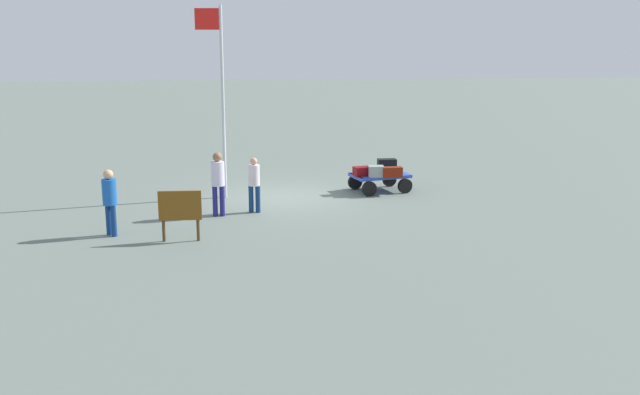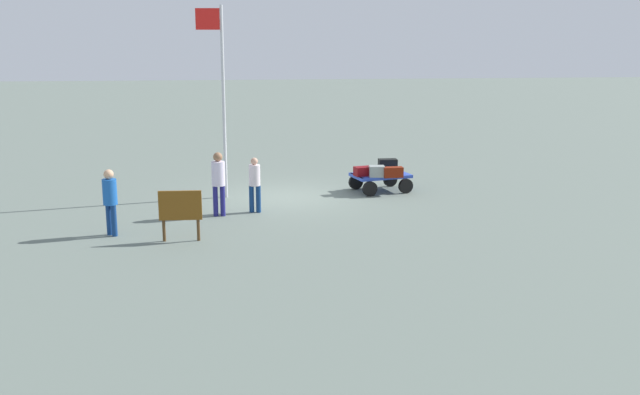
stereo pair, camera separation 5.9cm
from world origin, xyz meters
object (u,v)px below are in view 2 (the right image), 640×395
at_px(worker_trailing, 218,178).
at_px(signboard, 180,209).
at_px(worker_lead, 255,181).
at_px(flagpole, 221,88).
at_px(suitcase_grey, 377,171).
at_px(worker_supervisor, 110,197).
at_px(suitcase_dark, 388,165).
at_px(suitcase_navy, 363,171).
at_px(suitcase_maroon, 393,172).
at_px(luggage_cart, 380,178).

relative_size(worker_trailing, signboard, 1.43).
height_order(worker_lead, flagpole, flagpole).
relative_size(suitcase_grey, worker_supervisor, 0.29).
height_order(worker_supervisor, flagpole, flagpole).
bearing_deg(worker_supervisor, suitcase_dark, -148.17).
bearing_deg(worker_lead, suitcase_navy, -148.21).
bearing_deg(suitcase_grey, worker_supervisor, 28.08).
xyz_separation_m(suitcase_navy, worker_lead, (3.55, 2.20, 0.19)).
bearing_deg(suitcase_maroon, suitcase_navy, -22.06).
distance_m(suitcase_dark, worker_trailing, 6.47).
bearing_deg(suitcase_navy, suitcase_dark, -139.98).
height_order(suitcase_navy, worker_trailing, worker_trailing).
relative_size(suitcase_maroon, worker_supervisor, 0.37).
bearing_deg(luggage_cart, suitcase_navy, 21.84).
xyz_separation_m(worker_trailing, worker_supervisor, (2.69, 1.76, -0.08)).
bearing_deg(suitcase_dark, suitcase_maroon, 86.69).
height_order(suitcase_navy, worker_supervisor, worker_supervisor).
relative_size(worker_lead, worker_supervisor, 0.93).
height_order(suitcase_maroon, worker_lead, worker_lead).
bearing_deg(worker_supervisor, worker_trailing, -146.80).
relative_size(suitcase_grey, worker_lead, 0.32).
bearing_deg(suitcase_grey, worker_trailing, 25.08).
height_order(suitcase_dark, worker_lead, worker_lead).
bearing_deg(worker_trailing, flagpole, -92.00).
distance_m(suitcase_navy, worker_lead, 4.18).
bearing_deg(worker_trailing, suitcase_grey, -154.92).
distance_m(suitcase_maroon, worker_supervisor, 9.05).
relative_size(suitcase_maroon, suitcase_dark, 1.04).
relative_size(luggage_cart, worker_supervisor, 1.17).
distance_m(suitcase_grey, worker_lead, 4.42).
bearing_deg(worker_lead, suitcase_dark, -146.31).
bearing_deg(suitcase_grey, luggage_cart, -113.78).
distance_m(worker_lead, worker_supervisor, 4.26).
bearing_deg(flagpole, suitcase_dark, -170.71).
relative_size(worker_lead, worker_trailing, 0.88).
xyz_separation_m(suitcase_navy, suitcase_dark, (-0.96, -0.81, 0.05)).
xyz_separation_m(suitcase_dark, flagpole, (5.44, 0.89, 2.65)).
relative_size(suitcase_maroon, suitcase_navy, 0.98).
bearing_deg(suitcase_grey, worker_lead, 26.75).
bearing_deg(worker_trailing, worker_lead, -161.82).
xyz_separation_m(worker_supervisor, flagpole, (-2.78, -4.21, 2.41)).
xyz_separation_m(suitcase_maroon, flagpole, (5.38, -0.28, 2.68)).
bearing_deg(suitcase_dark, suitcase_grey, 60.90).
height_order(luggage_cart, flagpole, flagpole).
relative_size(suitcase_maroon, worker_trailing, 0.35).
bearing_deg(worker_trailing, suitcase_maroon, -158.31).
bearing_deg(worker_supervisor, worker_lead, -150.54).
xyz_separation_m(worker_lead, signboard, (1.91, 2.81, -0.09)).
height_order(suitcase_dark, signboard, signboard).
height_order(suitcase_maroon, worker_supervisor, worker_supervisor).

